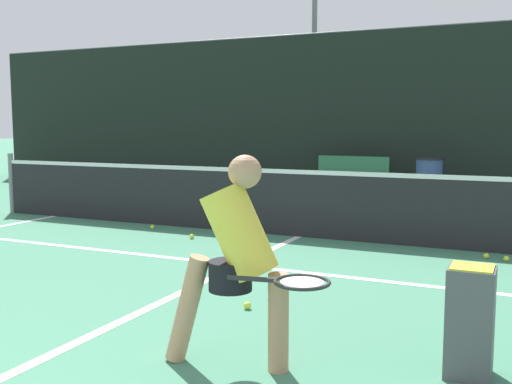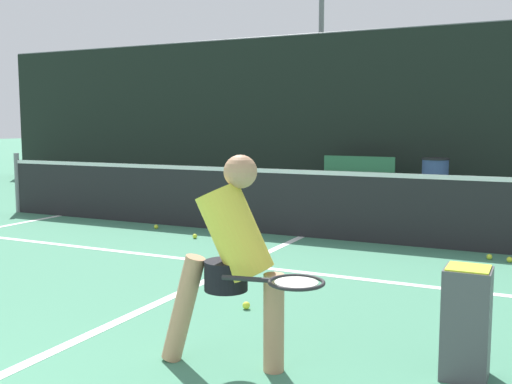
{
  "view_description": "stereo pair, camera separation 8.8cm",
  "coord_description": "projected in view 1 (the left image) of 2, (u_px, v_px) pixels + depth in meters",
  "views": [
    {
      "loc": [
        2.96,
        -0.37,
        1.59
      ],
      "look_at": [
        0.61,
        4.71,
        0.95
      ],
      "focal_mm": 42.0,
      "sensor_mm": 36.0,
      "label": 1
    },
    {
      "loc": [
        3.04,
        -0.33,
        1.59
      ],
      "look_at": [
        0.61,
        4.71,
        0.95
      ],
      "focal_mm": 42.0,
      "sensor_mm": 36.0,
      "label": 2
    }
  ],
  "objects": [
    {
      "name": "court_service_line",
      "position": [
        238.0,
        265.0,
        6.75
      ],
      "size": [
        8.25,
        0.1,
        0.01
      ],
      "primitive_type": "cube",
      "color": "white",
      "rests_on": "ground"
    },
    {
      "name": "court_center_mark",
      "position": [
        187.0,
        290.0,
        5.74
      ],
      "size": [
        0.1,
        6.07,
        0.01
      ],
      "primitive_type": "cube",
      "color": "white",
      "rests_on": "ground"
    },
    {
      "name": "net",
      "position": [
        299.0,
        201.0,
        8.42
      ],
      "size": [
        11.09,
        0.09,
        1.07
      ],
      "color": "slate",
      "rests_on": "ground"
    },
    {
      "name": "fence_back",
      "position": [
        394.0,
        111.0,
        13.86
      ],
      "size": [
        24.0,
        0.06,
        3.79
      ],
      "color": "black",
      "rests_on": "ground"
    },
    {
      "name": "player_practicing",
      "position": [
        238.0,
        254.0,
        3.84
      ],
      "size": [
        1.21,
        0.51,
        1.4
      ],
      "rotation": [
        0.0,
        0.0,
        0.19
      ],
      "color": "tan",
      "rests_on": "ground"
    },
    {
      "name": "tennis_ball_scattered_0",
      "position": [
        152.0,
        227.0,
        9.08
      ],
      "size": [
        0.07,
        0.07,
        0.07
      ],
      "primitive_type": "sphere",
      "color": "#D1E033",
      "rests_on": "ground"
    },
    {
      "name": "tennis_ball_scattered_2",
      "position": [
        247.0,
        305.0,
        5.15
      ],
      "size": [
        0.07,
        0.07,
        0.07
      ],
      "primitive_type": "sphere",
      "color": "#D1E033",
      "rests_on": "ground"
    },
    {
      "name": "tennis_ball_scattered_3",
      "position": [
        192.0,
        236.0,
        8.32
      ],
      "size": [
        0.07,
        0.07,
        0.07
      ],
      "primitive_type": "sphere",
      "color": "#D1E033",
      "rests_on": "ground"
    },
    {
      "name": "tennis_ball_scattered_4",
      "position": [
        486.0,
        256.0,
        7.08
      ],
      "size": [
        0.07,
        0.07,
        0.07
      ],
      "primitive_type": "sphere",
      "color": "#D1E033",
      "rests_on": "ground"
    },
    {
      "name": "tennis_ball_scattered_5",
      "position": [
        506.0,
        259.0,
        6.94
      ],
      "size": [
        0.07,
        0.07,
        0.07
      ],
      "primitive_type": "sphere",
      "color": "#D1E033",
      "rests_on": "ground"
    },
    {
      "name": "ball_hopper",
      "position": [
        470.0,
        319.0,
        3.75
      ],
      "size": [
        0.28,
        0.28,
        0.71
      ],
      "color": "#4C4C51",
      "rests_on": "ground"
    },
    {
      "name": "courtside_bench",
      "position": [
        351.0,
        174.0,
        13.54
      ],
      "size": [
        1.68,
        0.45,
        0.86
      ],
      "rotation": [
        0.0,
        0.0,
        -0.04
      ],
      "color": "#33724C",
      "rests_on": "ground"
    },
    {
      "name": "trash_bin",
      "position": [
        429.0,
        178.0,
        12.71
      ],
      "size": [
        0.57,
        0.57,
        0.88
      ],
      "color": "#384C7F",
      "rests_on": "ground"
    },
    {
      "name": "parked_car",
      "position": [
        263.0,
        158.0,
        18.02
      ],
      "size": [
        1.89,
        4.35,
        1.33
      ],
      "color": "black",
      "rests_on": "ground"
    },
    {
      "name": "building_far",
      "position": [
        461.0,
        100.0,
        26.16
      ],
      "size": [
        36.0,
        2.4,
        5.26
      ],
      "primitive_type": "cube",
      "color": "beige",
      "rests_on": "ground"
    }
  ]
}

